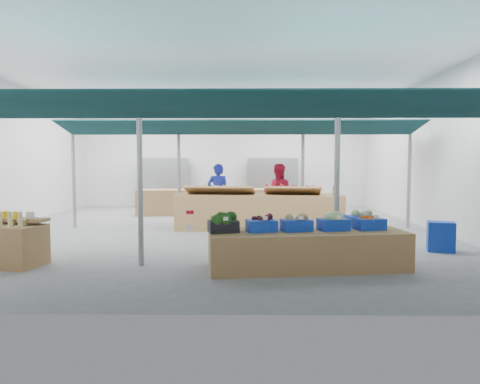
# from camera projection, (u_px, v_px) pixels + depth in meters

# --- Properties ---
(floor) EXTENTS (13.00, 13.00, 0.00)m
(floor) POSITION_uv_depth(u_px,v_px,m) (213.00, 230.00, 11.69)
(floor) COLOR slate
(floor) RESTS_ON ground
(hall) EXTENTS (13.00, 13.00, 13.00)m
(hall) POSITION_uv_depth(u_px,v_px,m) (216.00, 136.00, 12.94)
(hall) COLOR silver
(hall) RESTS_ON ground
(pole_grid) EXTENTS (10.00, 4.60, 3.00)m
(pole_grid) POSITION_uv_depth(u_px,v_px,m) (240.00, 164.00, 9.81)
(pole_grid) COLOR gray
(pole_grid) RESTS_ON floor
(awnings) EXTENTS (9.50, 7.08, 0.30)m
(awnings) POSITION_uv_depth(u_px,v_px,m) (240.00, 122.00, 9.74)
(awnings) COLOR #0B2F2E
(awnings) RESTS_ON pole_grid
(back_shelving_left) EXTENTS (2.00, 0.50, 2.00)m
(back_shelving_left) POSITION_uv_depth(u_px,v_px,m) (163.00, 183.00, 17.64)
(back_shelving_left) COLOR #B23F33
(back_shelving_left) RESTS_ON floor
(back_shelving_right) EXTENTS (2.00, 0.50, 2.00)m
(back_shelving_right) POSITION_uv_depth(u_px,v_px,m) (272.00, 183.00, 17.58)
(back_shelving_right) COLOR #B23F33
(back_shelving_right) RESTS_ON floor
(veg_counter) EXTENTS (3.52, 1.54, 0.66)m
(veg_counter) POSITION_uv_depth(u_px,v_px,m) (307.00, 249.00, 7.49)
(veg_counter) COLOR olive
(veg_counter) RESTS_ON floor
(fruit_counter) EXTENTS (4.59, 1.33, 0.97)m
(fruit_counter) POSITION_uv_depth(u_px,v_px,m) (259.00, 212.00, 11.79)
(fruit_counter) COLOR olive
(fruit_counter) RESTS_ON floor
(far_counter) EXTENTS (5.03, 1.44, 0.89)m
(far_counter) POSITION_uv_depth(u_px,v_px,m) (208.00, 202.00, 15.24)
(far_counter) COLOR olive
(far_counter) RESTS_ON floor
(crate_stack) EXTENTS (0.60, 0.50, 0.62)m
(crate_stack) POSITION_uv_depth(u_px,v_px,m) (441.00, 237.00, 8.87)
(crate_stack) COLOR #1035B1
(crate_stack) RESTS_ON floor
(vendor_left) EXTENTS (0.68, 0.47, 1.81)m
(vendor_left) POSITION_uv_depth(u_px,v_px,m) (218.00, 194.00, 12.88)
(vendor_left) COLOR #172096
(vendor_left) RESTS_ON floor
(vendor_right) EXTENTS (0.92, 0.74, 1.81)m
(vendor_right) POSITION_uv_depth(u_px,v_px,m) (278.00, 194.00, 12.86)
(vendor_right) COLOR #AB152F
(vendor_right) RESTS_ON floor
(crate_broccoli) EXTENTS (0.57, 0.46, 0.35)m
(crate_broccoli) POSITION_uv_depth(u_px,v_px,m) (223.00, 223.00, 7.30)
(crate_broccoli) COLOR black
(crate_broccoli) RESTS_ON veg_counter
(crate_beets) EXTENTS (0.57, 0.46, 0.29)m
(crate_beets) POSITION_uv_depth(u_px,v_px,m) (262.00, 224.00, 7.37)
(crate_beets) COLOR #1035B1
(crate_beets) RESTS_ON veg_counter
(crate_celeriac) EXTENTS (0.57, 0.46, 0.31)m
(crate_celeriac) POSITION_uv_depth(u_px,v_px,m) (296.00, 223.00, 7.44)
(crate_celeriac) COLOR #1035B1
(crate_celeriac) RESTS_ON veg_counter
(crate_cabbage) EXTENTS (0.57, 0.46, 0.35)m
(crate_cabbage) POSITION_uv_depth(u_px,v_px,m) (333.00, 221.00, 7.51)
(crate_cabbage) COLOR #1035B1
(crate_cabbage) RESTS_ON veg_counter
(crate_carrots) EXTENTS (0.57, 0.46, 0.29)m
(crate_carrots) POSITION_uv_depth(u_px,v_px,m) (369.00, 223.00, 7.59)
(crate_carrots) COLOR #1035B1
(crate_carrots) RESTS_ON veg_counter
(sparrow) EXTENTS (0.12, 0.09, 0.11)m
(sparrow) POSITION_uv_depth(u_px,v_px,m) (215.00, 219.00, 7.16)
(sparrow) COLOR brown
(sparrow) RESTS_ON crate_broccoli
(pole_ribbon) EXTENTS (0.12, 0.12, 0.28)m
(pole_ribbon) POSITION_uv_depth(u_px,v_px,m) (190.00, 214.00, 6.48)
(pole_ribbon) COLOR red
(pole_ribbon) RESTS_ON pole_grid
(apple_heap_yellow) EXTENTS (1.97, 0.91, 0.27)m
(apple_heap_yellow) POSITION_uv_depth(u_px,v_px,m) (220.00, 188.00, 11.72)
(apple_heap_yellow) COLOR #997247
(apple_heap_yellow) RESTS_ON fruit_counter
(apple_heap_red) EXTENTS (1.57, 0.86, 0.27)m
(apple_heap_red) POSITION_uv_depth(u_px,v_px,m) (293.00, 189.00, 11.58)
(apple_heap_red) COLOR #997247
(apple_heap_red) RESTS_ON fruit_counter
(pineapple) EXTENTS (0.14, 0.14, 0.39)m
(pineapple) POSITION_uv_depth(u_px,v_px,m) (335.00, 188.00, 11.50)
(pineapple) COLOR #8C6019
(pineapple) RESTS_ON fruit_counter
(crate_extra) EXTENTS (0.56, 0.45, 0.32)m
(crate_extra) POSITION_uv_depth(u_px,v_px,m) (360.00, 218.00, 8.01)
(crate_extra) COLOR #1035B1
(crate_extra) RESTS_ON veg_counter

